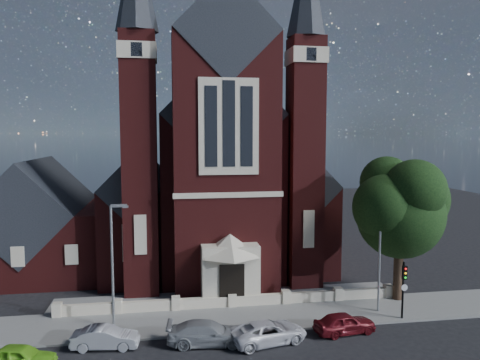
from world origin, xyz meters
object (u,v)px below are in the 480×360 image
object	(u,v)px
street_tree	(404,210)
traffic_signal	(404,283)
car_dark_red	(345,323)
street_lamp_left	(114,259)
parish_hall	(38,228)
car_silver_b	(207,333)
church	(210,175)
car_lime_van	(21,357)
car_silver_a	(105,338)
car_white_suv	(268,332)
street_lamp_right	(381,248)

from	to	relation	value
street_tree	traffic_signal	bearing A→B (deg)	-115.95
car_dark_red	street_lamp_left	bearing A→B (deg)	70.50
parish_hall	car_silver_b	world-z (taller)	parish_hall
church	car_lime_van	size ratio (longest dim) A/B	9.38
street_tree	car_dark_red	world-z (taller)	street_tree
car_lime_van	car_silver_b	world-z (taller)	car_silver_b
street_lamp_left	street_tree	bearing A→B (deg)	4.76
car_silver_a	car_white_suv	bearing A→B (deg)	-89.29
car_silver_a	car_lime_van	bearing A→B (deg)	117.70
street_lamp_right	car_silver_b	world-z (taller)	street_lamp_right
street_lamp_right	car_silver_b	distance (m)	13.34
car_lime_van	car_silver_a	bearing A→B (deg)	-55.63
church	street_tree	world-z (taller)	church
parish_hall	street_tree	xyz separation A→B (m)	(28.60, -12.29, 2.95)
parish_hall	car_silver_a	world-z (taller)	parish_hall
street_lamp_left	car_dark_red	bearing A→B (deg)	-11.51
street_lamp_left	street_lamp_right	world-z (taller)	same
car_silver_a	car_silver_b	bearing A→B (deg)	-88.87
traffic_signal	street_tree	bearing A→B (deg)	64.05
traffic_signal	parish_hall	bearing A→B (deg)	150.02
church	street_lamp_right	xyz separation A→B (m)	(10.09, -18.94, -3.59)
street_lamp_right	traffic_signal	xyz separation A→B (m)	(0.91, -1.57, -2.02)
traffic_signal	church	bearing A→B (deg)	118.20
traffic_signal	car_lime_van	xyz separation A→B (m)	(-23.37, -2.80, -1.95)
street_lamp_right	street_tree	bearing A→B (deg)	34.26
car_silver_b	car_white_suv	world-z (taller)	car_silver_b
street_lamp_left	car_silver_b	world-z (taller)	street_lamp_left
car_silver_b	car_dark_red	size ratio (longest dim) A/B	1.22
traffic_signal	street_lamp_right	bearing A→B (deg)	120.01
parish_hall	car_silver_b	bearing A→B (deg)	-51.23
church	car_silver_b	size ratio (longest dim) A/B	7.34
church	car_silver_b	distance (m)	23.37
car_dark_red	traffic_signal	bearing A→B (deg)	-81.93
church	street_tree	xyz separation A→B (m)	(12.60, -17.23, -1.23)
car_lime_van	car_white_suv	xyz separation A→B (m)	(13.74, 0.96, 0.02)
car_dark_red	car_white_suv	bearing A→B (deg)	87.80
street_lamp_right	car_silver_b	xyz separation A→B (m)	(-12.37, -3.08, -3.91)
traffic_signal	car_dark_red	xyz separation A→B (m)	(-4.63, -1.33, -1.92)
street_lamp_right	car_silver_a	distance (m)	18.90
parish_hall	traffic_signal	distance (m)	31.20
church	car_silver_a	distance (m)	24.30
car_silver_b	car_white_suv	size ratio (longest dim) A/B	1.01
church	car_silver_a	xyz separation A→B (m)	(-8.19, -21.59, -7.55)
church	car_dark_red	size ratio (longest dim) A/B	8.94
parish_hall	street_tree	distance (m)	31.27
street_lamp_right	car_silver_a	xyz separation A→B (m)	(-18.28, -2.65, -3.96)
street_lamp_left	traffic_signal	bearing A→B (deg)	-4.76
street_tree	car_silver_a	bearing A→B (deg)	-168.17
church	car_silver_b	xyz separation A→B (m)	(-2.28, -22.02, -7.50)
street_tree	traffic_signal	xyz separation A→B (m)	(-1.60, -3.28, -4.38)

